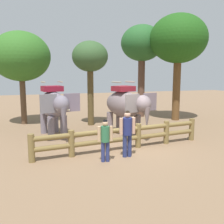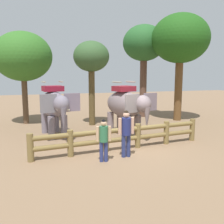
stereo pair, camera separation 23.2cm
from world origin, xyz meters
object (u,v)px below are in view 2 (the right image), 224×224
(tree_far_left, at_px, (144,45))
(tree_back_center, at_px, (91,59))
(tourist_woman_in_black, at_px, (104,137))
(tourist_man_in_blue, at_px, (126,130))
(tree_deep_back, at_px, (23,57))
(elephant_center, at_px, (126,106))
(tree_far_right, at_px, (180,40))
(log_fence, at_px, (122,136))
(elephant_near_left, at_px, (54,106))

(tree_far_left, xyz_separation_m, tree_back_center, (-4.30, -1.89, -1.13))
(tourist_woman_in_black, xyz_separation_m, tourist_man_in_blue, (0.97, 0.26, 0.14))
(tree_far_left, distance_m, tree_deep_back, 8.31)
(elephant_center, relative_size, tree_far_right, 0.47)
(elephant_center, xyz_separation_m, tree_far_right, (4.92, 3.07, 3.81))
(elephant_center, xyz_separation_m, tourist_man_in_blue, (-1.17, -3.12, -0.52))
(tourist_woman_in_black, relative_size, tree_far_left, 0.24)
(tree_far_right, bearing_deg, tourist_man_in_blue, -134.59)
(tourist_woman_in_black, bearing_deg, log_fence, 46.01)
(elephant_near_left, height_order, tree_deep_back, tree_deep_back)
(log_fence, height_order, elephant_near_left, elephant_near_left)
(elephant_center, distance_m, tourist_woman_in_black, 4.05)
(elephant_near_left, distance_m, tree_far_right, 9.46)
(tree_far_right, bearing_deg, tree_deep_back, 169.16)
(log_fence, distance_m, tree_back_center, 6.46)
(elephant_center, bearing_deg, log_fence, -114.33)
(elephant_center, bearing_deg, tree_deep_back, 135.08)
(elephant_center, height_order, tourist_woman_in_black, elephant_center)
(log_fence, relative_size, elephant_near_left, 2.29)
(log_fence, distance_m, tourist_woman_in_black, 1.68)
(tourist_woman_in_black, height_order, tourist_man_in_blue, tourist_man_in_blue)
(tourist_man_in_blue, distance_m, tree_far_left, 10.27)
(tree_far_left, relative_size, tree_back_center, 1.29)
(elephant_near_left, xyz_separation_m, tree_back_center, (2.46, 2.26, 2.49))
(tourist_woman_in_black, bearing_deg, tree_far_right, 42.38)
(log_fence, relative_size, tourist_man_in_blue, 4.20)
(tree_back_center, height_order, tree_deep_back, tree_deep_back)
(elephant_near_left, relative_size, tourist_man_in_blue, 1.83)
(tourist_man_in_blue, bearing_deg, tree_far_left, 61.77)
(tourist_woman_in_black, xyz_separation_m, tree_deep_back, (-2.84, 8.34, 3.29))
(elephant_center, height_order, tree_back_center, tree_back_center)
(elephant_near_left, height_order, tree_back_center, tree_back_center)
(tourist_man_in_blue, height_order, tree_far_left, tree_far_left)
(tourist_woman_in_black, xyz_separation_m, tree_far_left, (5.41, 8.53, 4.29))
(tree_far_left, distance_m, tree_far_right, 2.67)
(tree_far_right, relative_size, tree_deep_back, 1.23)
(elephant_center, relative_size, tourist_man_in_blue, 1.84)
(log_fence, xyz_separation_m, elephant_near_left, (-2.51, 3.19, 0.98))
(elephant_near_left, bearing_deg, tourist_woman_in_black, -72.78)
(elephant_near_left, height_order, elephant_center, elephant_near_left)
(tree_deep_back, bearing_deg, tree_far_left, 1.33)
(tourist_man_in_blue, bearing_deg, tourist_woman_in_black, -164.96)
(tree_far_left, xyz_separation_m, tree_deep_back, (-8.25, -0.19, -1.00))
(tree_back_center, bearing_deg, tourist_woman_in_black, -99.44)
(log_fence, height_order, tourist_man_in_blue, tourist_man_in_blue)
(tree_far_right, bearing_deg, tourist_woman_in_black, -137.62)
(elephant_center, bearing_deg, tourist_man_in_blue, -110.60)
(tree_far_right, xyz_separation_m, tree_deep_back, (-9.90, 1.90, -1.18))
(tree_back_center, bearing_deg, tree_far_left, 23.76)
(tree_back_center, bearing_deg, elephant_near_left, -137.42)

